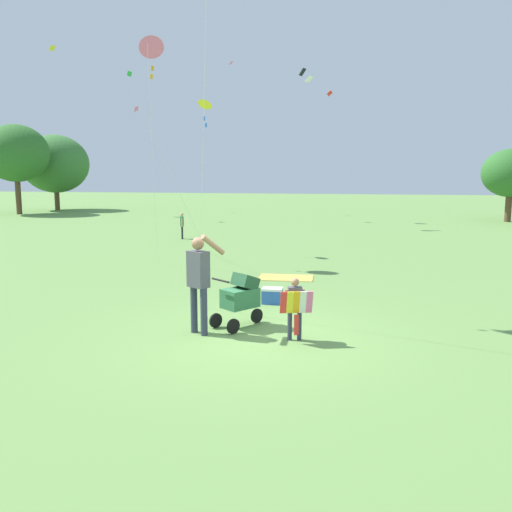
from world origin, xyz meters
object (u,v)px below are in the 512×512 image
stroller (241,295)px  cooler_box (272,296)px  child_with_butterfly_kite (295,304)px  person_adult_flyer (199,276)px  kite_orange_delta (204,107)px  person_sitting_far (182,224)px  picnic_blanket (286,278)px  kite_green_novelty (151,49)px

stroller → cooler_box: 1.99m
child_with_butterfly_kite → person_adult_flyer: (-1.74, 0.09, 0.41)m
person_adult_flyer → kite_orange_delta: size_ratio=0.34×
cooler_box → person_adult_flyer: bearing=-111.0°
kite_orange_delta → person_sitting_far: kite_orange_delta is taller
child_with_butterfly_kite → person_adult_flyer: person_adult_flyer is taller
child_with_butterfly_kite → picnic_blanket: 5.61m
stroller → person_sitting_far: bearing=112.6°
child_with_butterfly_kite → person_adult_flyer: 1.79m
kite_green_novelty → person_sitting_far: bearing=100.8°
child_with_butterfly_kite → stroller: (-1.09, 0.65, -0.05)m
child_with_butterfly_kite → person_sitting_far: size_ratio=0.98×
kite_green_novelty → cooler_box: bearing=-45.9°
picnic_blanket → person_adult_flyer: bearing=-99.3°
kite_orange_delta → picnic_blanket: bearing=-49.8°
child_with_butterfly_kite → kite_orange_delta: 11.31m
stroller → kite_green_novelty: (-4.06, 6.42, 5.90)m
child_with_butterfly_kite → person_adult_flyer: size_ratio=0.60×
person_sitting_far → cooler_box: person_sitting_far is taller
picnic_blanket → cooler_box: size_ratio=3.32×
stroller → kite_green_novelty: 9.62m
kite_orange_delta → child_with_butterfly_kite: bearing=-66.0°
person_adult_flyer → picnic_blanket: size_ratio=1.23×
child_with_butterfly_kite → kite_orange_delta: (-4.24, 9.52, 4.42)m
child_with_butterfly_kite → person_adult_flyer: bearing=177.2°
person_adult_flyer → picnic_blanket: 5.59m
person_sitting_far → picnic_blanket: (5.49, -7.77, -0.66)m
kite_green_novelty → cooler_box: (4.37, -4.50, -6.33)m
person_adult_flyer → stroller: 0.98m
person_sitting_far → child_with_butterfly_kite: bearing=-64.5°
kite_orange_delta → picnic_blanket: kite_orange_delta is taller
stroller → child_with_butterfly_kite: bearing=-31.0°
kite_orange_delta → picnic_blanket: size_ratio=3.60×
kite_green_novelty → cooler_box: 8.91m
kite_orange_delta → kite_green_novelty: 2.98m
kite_orange_delta → cooler_box: 9.17m
kite_green_novelty → cooler_box: kite_green_novelty is taller
child_with_butterfly_kite → person_sitting_far: (-6.34, 13.28, 0.01)m
person_adult_flyer → stroller: (0.65, 0.57, -0.45)m
person_adult_flyer → picnic_blanket: bearing=80.7°
kite_green_novelty → picnic_blanket: size_ratio=4.62×
child_with_butterfly_kite → stroller: child_with_butterfly_kite is taller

